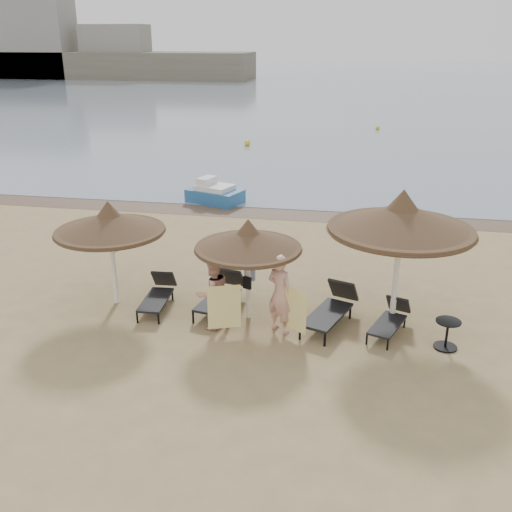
{
  "coord_description": "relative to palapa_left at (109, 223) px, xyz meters",
  "views": [
    {
      "loc": [
        2.21,
        -11.48,
        6.42
      ],
      "look_at": [
        -0.1,
        1.2,
        1.42
      ],
      "focal_mm": 40.0,
      "sensor_mm": 36.0,
      "label": 1
    }
  ],
  "objects": [
    {
      "name": "bag_dark",
      "position": [
        3.49,
        -0.36,
        -1.16
      ],
      "size": [
        0.22,
        0.14,
        0.29
      ],
      "rotation": [
        0.0,
        0.0,
        -0.38
      ],
      "color": "black",
      "rests_on": "ground"
    },
    {
      "name": "ground",
      "position": [
        3.68,
        -0.91,
        -2.15
      ],
      "size": [
        160.0,
        160.0,
        0.0
      ],
      "primitive_type": "plane",
      "color": "tan",
      "rests_on": "ground"
    },
    {
      "name": "wet_sand_strip",
      "position": [
        3.68,
        8.49,
        -2.15
      ],
      "size": [
        200.0,
        1.6,
        0.01
      ],
      "primitive_type": "cube",
      "color": "brown",
      "rests_on": "ground"
    },
    {
      "name": "bag_patterned",
      "position": [
        3.49,
        -0.02,
        -1.07
      ],
      "size": [
        0.27,
        0.16,
        0.33
      ],
      "rotation": [
        0.0,
        0.0,
        -0.32
      ],
      "color": "silver",
      "rests_on": "ground"
    },
    {
      "name": "buoy_mid",
      "position": [
        7.07,
        30.46,
        -1.99
      ],
      "size": [
        0.31,
        0.31,
        0.31
      ],
      "primitive_type": "sphere",
      "color": "yellow",
      "rests_on": "ground"
    },
    {
      "name": "side_table",
      "position": [
        8.03,
        -0.85,
        -1.84
      ],
      "size": [
        0.55,
        0.55,
        0.66
      ],
      "rotation": [
        0.0,
        0.0,
        0.15
      ],
      "color": "black",
      "rests_on": "ground"
    },
    {
      "name": "buoy_left",
      "position": [
        -0.99,
        22.37,
        -1.96
      ],
      "size": [
        0.39,
        0.39,
        0.39
      ],
      "primitive_type": "sphere",
      "color": "yellow",
      "rests_on": "ground"
    },
    {
      "name": "sea",
      "position": [
        3.68,
        79.09,
        -2.14
      ],
      "size": [
        200.0,
        140.0,
        0.03
      ],
      "primitive_type": "cube",
      "color": "gray",
      "rests_on": "ground"
    },
    {
      "name": "towel_right",
      "position": [
        4.68,
        -0.99,
        -1.45
      ],
      "size": [
        0.61,
        0.43,
        1.02
      ],
      "rotation": [
        0.0,
        0.0,
        -0.6
      ],
      "color": "yellow",
      "rests_on": "ground"
    },
    {
      "name": "pedal_boat",
      "position": [
        0.15,
        9.6,
        -1.78
      ],
      "size": [
        2.47,
        1.93,
        1.01
      ],
      "rotation": [
        0.0,
        0.0,
        -0.34
      ],
      "color": "#245C9A",
      "rests_on": "ground"
    },
    {
      "name": "palapa_center",
      "position": [
        3.49,
        -0.2,
        -0.15
      ],
      "size": [
        2.53,
        2.53,
        2.51
      ],
      "rotation": [
        0.0,
        0.0,
        -0.36
      ],
      "color": "white",
      "rests_on": "ground"
    },
    {
      "name": "person_right",
      "position": [
        4.33,
        -0.74,
        -1.05
      ],
      "size": [
        1.21,
        1.11,
        2.21
      ],
      "primitive_type": "imported",
      "rotation": [
        0.0,
        0.0,
        2.56
      ],
      "color": "#DBA08C",
      "rests_on": "ground"
    },
    {
      "name": "person_left",
      "position": [
        2.78,
        -0.85,
        -1.14
      ],
      "size": [
        1.1,
        1.07,
        2.02
      ],
      "primitive_type": "imported",
      "rotation": [
        0.0,
        0.0,
        3.87
      ],
      "color": "#DBA08C",
      "rests_on": "ground"
    },
    {
      "name": "far_shore",
      "position": [
        -21.42,
        76.92,
        0.76
      ],
      "size": [
        150.0,
        54.8,
        12.0
      ],
      "color": "#746C57",
      "rests_on": "ground"
    },
    {
      "name": "lounger_near_right",
      "position": [
        5.49,
        -0.13,
        -1.74
      ],
      "size": [
        1.31,
        2.13,
        0.91
      ],
      "rotation": [
        0.0,
        0.0,
        -0.34
      ],
      "color": "black",
      "rests_on": "ground"
    },
    {
      "name": "palapa_left",
      "position": [
        0.0,
        0.0,
        0.0
      ],
      "size": [
        2.73,
        2.73,
        2.7
      ],
      "rotation": [
        0.0,
        0.0,
        -0.43
      ],
      "color": "white",
      "rests_on": "ground"
    },
    {
      "name": "lounger_far_right",
      "position": [
        6.85,
        -0.3,
        -1.83
      ],
      "size": [
        1.05,
        1.67,
        0.71
      ],
      "rotation": [
        0.0,
        0.0,
        -0.36
      ],
      "color": "black",
      "rests_on": "ground"
    },
    {
      "name": "towel_left",
      "position": [
        3.13,
        -1.2,
        -1.42
      ],
      "size": [
        0.71,
        0.28,
        1.05
      ],
      "rotation": [
        0.0,
        0.0,
        0.35
      ],
      "color": "yellow",
      "rests_on": "ground"
    },
    {
      "name": "lounger_near_left",
      "position": [
        2.73,
        0.22,
        -1.77
      ],
      "size": [
        0.99,
        1.99,
        0.85
      ],
      "rotation": [
        0.0,
        0.0,
        -0.19
      ],
      "color": "black",
      "rests_on": "ground"
    },
    {
      "name": "lounger_far_left",
      "position": [
        1.13,
        -0.01,
        -1.8
      ],
      "size": [
        0.68,
        1.77,
        0.78
      ],
      "rotation": [
        0.0,
        0.0,
        0.06
      ],
      "color": "black",
      "rests_on": "ground"
    },
    {
      "name": "palapa_right",
      "position": [
        6.91,
        0.1,
        0.47
      ],
      "size": [
        3.32,
        3.32,
        3.29
      ],
      "rotation": [
        0.0,
        0.0,
        0.14
      ],
      "color": "white",
      "rests_on": "ground"
    }
  ]
}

